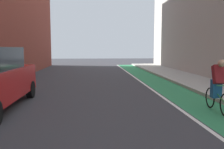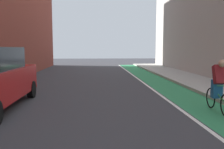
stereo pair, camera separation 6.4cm
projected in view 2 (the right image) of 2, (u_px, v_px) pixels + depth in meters
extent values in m
plane|color=#38383D|center=(95.00, 96.00, 10.03)|extent=(70.79, 70.79, 0.00)
cube|color=#2D8451|center=(167.00, 87.00, 12.26)|extent=(1.60, 32.18, 0.00)
cube|color=white|center=(149.00, 87.00, 12.20)|extent=(0.12, 32.18, 0.00)
cube|color=#A8A59E|center=(208.00, 85.00, 12.39)|extent=(2.59, 32.18, 0.14)
cylinder|color=black|center=(31.00, 89.00, 9.61)|extent=(0.22, 0.66, 0.66)
torus|color=black|center=(211.00, 98.00, 7.94)|extent=(0.08, 0.66, 0.66)
cylinder|color=#338C3F|center=(218.00, 94.00, 7.40)|extent=(0.10, 0.96, 0.33)
cylinder|color=#338C3F|center=(215.00, 91.00, 7.57)|extent=(0.04, 0.12, 0.55)
cube|color=#1E598C|center=(217.00, 89.00, 7.48)|extent=(0.29, 0.26, 0.56)
cube|color=maroon|center=(219.00, 74.00, 7.31)|extent=(0.34, 0.42, 0.60)
sphere|color=tan|center=(222.00, 63.00, 7.11)|extent=(0.22, 0.22, 0.22)
cube|color=#1E598C|center=(218.00, 73.00, 7.43)|extent=(0.28, 0.29, 0.39)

